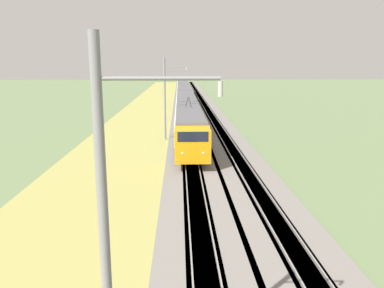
{
  "coord_description": "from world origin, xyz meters",
  "views": [
    {
      "loc": [
        -1.73,
        1.0,
        8.49
      ],
      "look_at": [
        27.62,
        0.0,
        2.15
      ],
      "focal_mm": 35.0,
      "sensor_mm": 36.0,
      "label": 1
    }
  ],
  "objects": [
    {
      "name": "catenary_mast_mid",
      "position": [
        39.46,
        2.54,
        4.67
      ],
      "size": [
        0.22,
        2.56,
        9.06
      ],
      "color": "slate",
      "rests_on": "ground"
    },
    {
      "name": "catenary_mast_near",
      "position": [
        5.59,
        2.54,
        4.7
      ],
      "size": [
        0.22,
        2.56,
        9.11
      ],
      "color": "slate",
      "rests_on": "ground"
    },
    {
      "name": "grass_verge",
      "position": [
        50.0,
        6.17,
        0.06
      ],
      "size": [
        240.0,
        10.87,
        0.12
      ],
      "color": "#99934C",
      "rests_on": "ground"
    },
    {
      "name": "track_main",
      "position": [
        50.0,
        0.0,
        0.16
      ],
      "size": [
        240.0,
        1.57,
        0.45
      ],
      "color": "#4C4238",
      "rests_on": "ground"
    },
    {
      "name": "ballast_main",
      "position": [
        50.0,
        0.0,
        0.15
      ],
      "size": [
        240.0,
        4.4,
        0.3
      ],
      "color": "slate",
      "rests_on": "ground"
    },
    {
      "name": "track_adjacent",
      "position": [
        50.0,
        -4.1,
        0.16
      ],
      "size": [
        240.0,
        1.57,
        0.45
      ],
      "color": "#4C4238",
      "rests_on": "ground"
    },
    {
      "name": "passenger_train",
      "position": [
        65.43,
        0.0,
        2.28
      ],
      "size": [
        79.04,
        2.92,
        4.89
      ],
      "rotation": [
        0.0,
        0.0,
        3.14
      ],
      "color": "orange",
      "rests_on": "ground"
    },
    {
      "name": "ballast_adjacent",
      "position": [
        50.0,
        -4.1,
        0.15
      ],
      "size": [
        240.0,
        4.4,
        0.3
      ],
      "color": "slate",
      "rests_on": "ground"
    }
  ]
}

